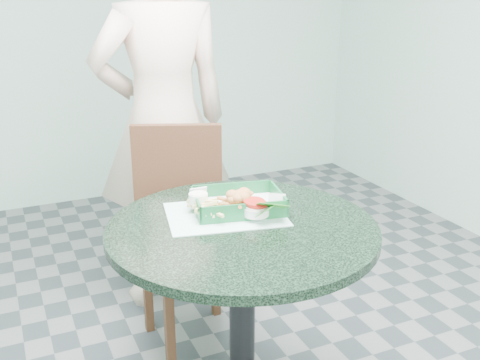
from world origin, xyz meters
name	(u,v)px	position (x,y,z in m)	size (l,w,h in m)	color
cafe_table	(242,280)	(0.00, 0.00, 0.58)	(0.84, 0.84, 0.75)	black
dining_chair	(186,222)	(0.02, 0.62, 0.53)	(0.37, 0.38, 0.93)	#51351F
diner_person	(162,88)	(0.05, 0.97, 1.04)	(0.76, 0.50, 2.08)	beige
placemat	(225,220)	(-0.02, 0.10, 0.75)	(0.37, 0.28, 0.00)	silver
food_basket	(238,211)	(0.04, 0.12, 0.77)	(0.28, 0.21, 0.06)	#11572A
crab_sandwich	(241,206)	(0.03, 0.08, 0.80)	(0.12, 0.12, 0.07)	tan
fries_pile	(212,214)	(-0.07, 0.08, 0.79)	(0.11, 0.12, 0.04)	#D6C378
sauce_ramekin	(200,206)	(-0.09, 0.13, 0.80)	(0.06, 0.06, 0.03)	white
garnish_cup	(264,212)	(0.08, 0.02, 0.79)	(0.12, 0.12, 0.05)	silver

